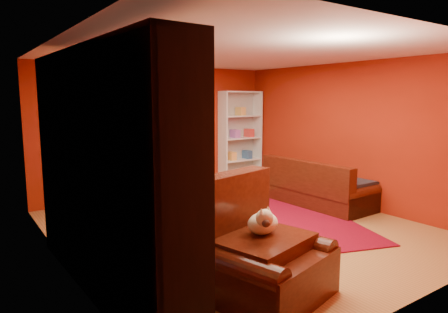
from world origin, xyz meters
TOP-DOWN VIEW (x-y plane):
  - floor at (0.00, 0.00)m, footprint 5.00×5.50m
  - ceiling at (0.00, 0.00)m, footprint 5.00×5.50m
  - wall_back at (0.00, 2.77)m, footprint 5.00×0.05m
  - wall_left at (-2.52, 0.00)m, footprint 0.05×5.50m
  - wall_right at (2.52, 0.00)m, footprint 0.05×5.50m
  - doorway at (0.60, 2.73)m, footprint 1.06×0.60m
  - rug at (0.54, 0.07)m, footprint 3.54×3.82m
  - media_unit at (-2.27, -0.78)m, footprint 0.60×3.19m
  - christmas_tree at (-1.14, 2.15)m, footprint 1.35×1.35m
  - gift_box_teal at (-1.66, 1.76)m, footprint 0.40×0.40m
  - gift_box_green at (-0.28, 1.79)m, footprint 0.28×0.28m
  - gift_box_red at (-1.10, 2.16)m, footprint 0.26×0.26m
  - white_bookshelf at (1.95, 2.57)m, footprint 1.01×0.37m
  - armchair at (-1.04, -1.80)m, footprint 1.49×1.49m
  - dog at (-1.00, -1.74)m, footprint 0.46×0.39m
  - sofa at (2.02, 0.26)m, footprint 0.97×2.05m
  - coffee_table at (0.01, 0.33)m, footprint 0.77×0.77m
  - acrylic_chair at (-0.07, 1.00)m, footprint 0.65×0.67m

SIDE VIEW (x-z plane):
  - floor at x=0.00m, z-range -0.05..0.00m
  - rug at x=0.54m, z-range 0.00..0.02m
  - gift_box_red at x=-1.10m, z-range 0.00..0.21m
  - gift_box_green at x=-0.28m, z-range 0.00..0.25m
  - gift_box_teal at x=-1.66m, z-range 0.00..0.32m
  - coffee_table at x=0.01m, z-range -0.04..0.43m
  - sofa at x=2.02m, z-range 0.00..0.87m
  - acrylic_chair at x=-0.07m, z-range 0.00..0.94m
  - armchair at x=-1.04m, z-range 0.00..0.96m
  - dog at x=-1.00m, z-range 0.56..0.87m
  - doorway at x=0.60m, z-range -0.03..2.13m
  - white_bookshelf at x=1.95m, z-range -0.03..2.14m
  - christmas_tree at x=-1.14m, z-range -0.03..2.15m
  - media_unit at x=-2.27m, z-range 0.00..2.43m
  - wall_back at x=0.00m, z-range 0.00..2.60m
  - wall_left at x=-2.52m, z-range 0.00..2.60m
  - wall_right at x=2.52m, z-range 0.00..2.60m
  - ceiling at x=0.00m, z-range 2.60..2.65m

